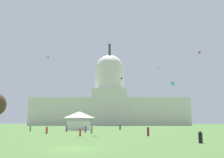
{
  "coord_description": "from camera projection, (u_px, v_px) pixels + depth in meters",
  "views": [
    {
      "loc": [
        3.79,
        -24.98,
        2.43
      ],
      "look_at": [
        2.71,
        103.51,
        23.75
      ],
      "focal_mm": 41.86,
      "sensor_mm": 36.0,
      "label": 1
    }
  ],
  "objects": [
    {
      "name": "ground_plane",
      "position": [
        74.0,
        149.0,
        24.27
      ],
      "size": [
        800.0,
        800.0,
        0.0
      ],
      "primitive_type": "plane",
      "color": "#42662D"
    },
    {
      "name": "kite_green_mid",
      "position": [
        48.0,
        58.0,
        117.52
      ],
      "size": [
        0.87,
        0.72,
        4.19
      ],
      "rotation": [
        0.0,
        0.0,
        1.75
      ],
      "color": "green"
    },
    {
      "name": "capitol_building",
      "position": [
        110.0,
        103.0,
        204.1
      ],
      "size": [
        120.26,
        26.27,
        65.26
      ],
      "color": "silver",
      "rests_on": "ground_plane"
    },
    {
      "name": "person_red_near_tree_west",
      "position": [
        80.0,
        132.0,
        46.12
      ],
      "size": [
        0.47,
        0.47,
        1.51
      ],
      "rotation": [
        0.0,
        0.0,
        2.12
      ],
      "color": "red",
      "rests_on": "ground_plane"
    },
    {
      "name": "kite_black_mid",
      "position": [
        121.0,
        78.0,
        124.22
      ],
      "size": [
        0.92,
        0.95,
        0.86
      ],
      "rotation": [
        0.0,
        0.0,
        5.84
      ],
      "color": "black"
    },
    {
      "name": "kite_blue_high",
      "position": [
        158.0,
        69.0,
        162.37
      ],
      "size": [
        1.33,
        0.8,
        0.27
      ],
      "rotation": [
        0.0,
        0.0,
        3.26
      ],
      "color": "blue"
    },
    {
      "name": "person_grey_deep_crowd",
      "position": [
        92.0,
        130.0,
        58.04
      ],
      "size": [
        0.54,
        0.54,
        1.74
      ],
      "rotation": [
        0.0,
        0.0,
        2.28
      ],
      "color": "gray",
      "rests_on": "ground_plane"
    },
    {
      "name": "person_red_lawn_far_right",
      "position": [
        47.0,
        130.0,
        56.58
      ],
      "size": [
        0.47,
        0.47,
        1.66
      ],
      "rotation": [
        0.0,
        0.0,
        1.67
      ],
      "color": "red",
      "rests_on": "ground_plane"
    },
    {
      "name": "person_black_front_left",
      "position": [
        200.0,
        138.0,
        30.86
      ],
      "size": [
        0.62,
        0.62,
        1.46
      ],
      "rotation": [
        0.0,
        0.0,
        1.99
      ],
      "color": "black",
      "rests_on": "ground_plane"
    },
    {
      "name": "person_purple_back_left",
      "position": [
        85.0,
        129.0,
        62.9
      ],
      "size": [
        0.5,
        0.5,
        1.75
      ],
      "rotation": [
        0.0,
        0.0,
        4.99
      ],
      "color": "#703D93",
      "rests_on": "ground_plane"
    },
    {
      "name": "kite_magenta_mid",
      "position": [
        200.0,
        54.0,
        87.57
      ],
      "size": [
        0.66,
        0.84,
        4.27
      ],
      "rotation": [
        0.0,
        0.0,
        1.39
      ],
      "color": "#D1339E"
    },
    {
      "name": "kite_turquoise_low",
      "position": [
        173.0,
        83.0,
        104.91
      ],
      "size": [
        1.42,
        1.44,
        1.3
      ],
      "rotation": [
        0.0,
        0.0,
        3.6
      ],
      "color": "teal"
    },
    {
      "name": "kite_cyan_mid",
      "position": [
        166.0,
        80.0,
        128.13
      ],
      "size": [
        0.39,
        0.65,
        2.64
      ],
      "rotation": [
        0.0,
        0.0,
        0.35
      ],
      "color": "#33BCDB"
    },
    {
      "name": "person_black_near_tent",
      "position": [
        120.0,
        127.0,
        83.34
      ],
      "size": [
        0.58,
        0.58,
        1.71
      ],
      "rotation": [
        0.0,
        0.0,
        0.56
      ],
      "color": "black",
      "rests_on": "ground_plane"
    },
    {
      "name": "kite_white_low",
      "position": [
        7.0,
        84.0,
        97.63
      ],
      "size": [
        0.73,
        0.61,
        2.62
      ],
      "rotation": [
        0.0,
        0.0,
        4.72
      ],
      "color": "white"
    },
    {
      "name": "person_purple_back_right",
      "position": [
        67.0,
        129.0,
        68.53
      ],
      "size": [
        0.48,
        0.48,
        1.68
      ],
      "rotation": [
        0.0,
        0.0,
        6.12
      ],
      "color": "#703D93",
      "rests_on": "ground_plane"
    },
    {
      "name": "event_tent",
      "position": [
        79.0,
        121.0,
        82.48
      ],
      "size": [
        7.53,
        7.44,
        5.82
      ],
      "rotation": [
        0.0,
        0.0,
        0.06
      ],
      "color": "white",
      "rests_on": "ground_plane"
    },
    {
      "name": "person_maroon_front_center",
      "position": [
        148.0,
        132.0,
        46.73
      ],
      "size": [
        0.58,
        0.58,
        1.73
      ],
      "rotation": [
        0.0,
        0.0,
        0.75
      ],
      "color": "maroon",
      "rests_on": "ground_plane"
    },
    {
      "name": "kite_lime_high",
      "position": [
        72.0,
        55.0,
        172.27
      ],
      "size": [
        0.93,
        0.96,
        2.81
      ],
      "rotation": [
        0.0,
        0.0,
        3.56
      ],
      "color": "#8CD133"
    },
    {
      "name": "person_olive_front_right",
      "position": [
        30.0,
        128.0,
        70.35
      ],
      "size": [
        0.36,
        0.36,
        1.73
      ],
      "rotation": [
        0.0,
        0.0,
        1.54
      ],
      "color": "olive",
      "rests_on": "ground_plane"
    }
  ]
}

